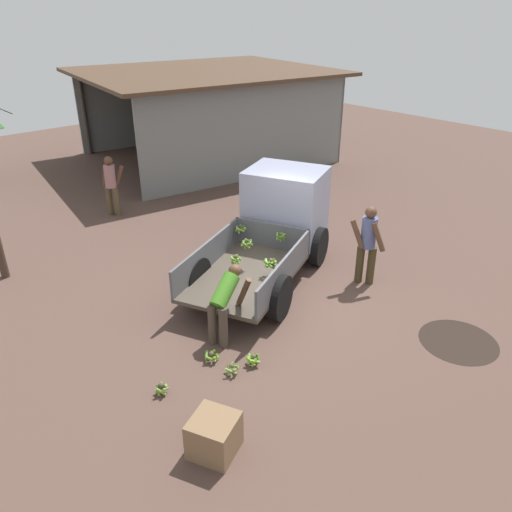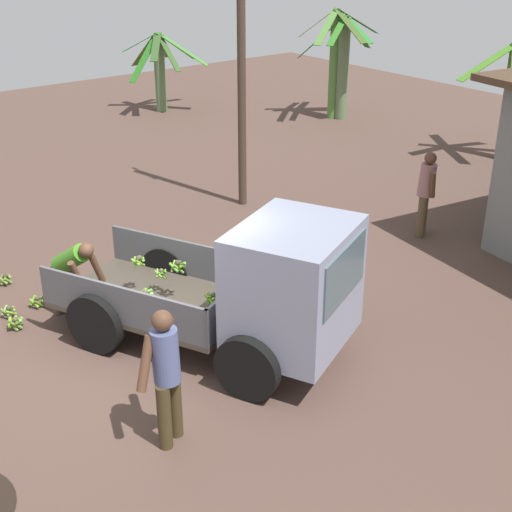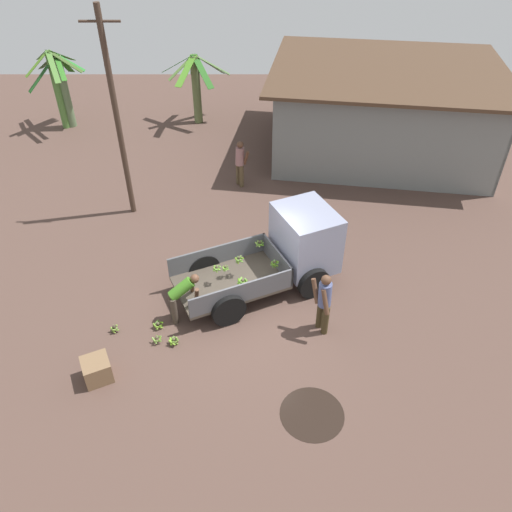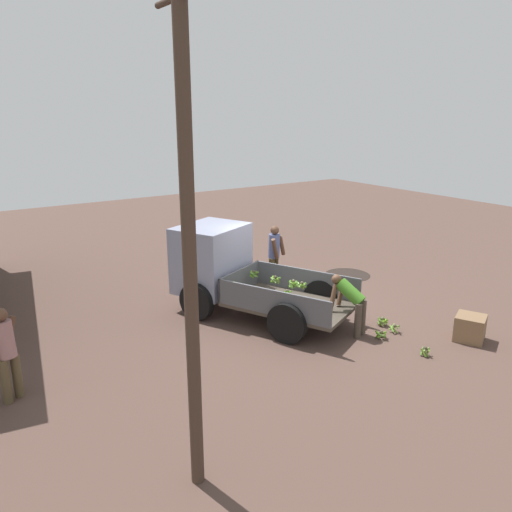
{
  "view_description": "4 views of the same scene",
  "coord_description": "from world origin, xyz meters",
  "px_view_note": "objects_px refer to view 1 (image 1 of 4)",
  "views": [
    {
      "loc": [
        -6.04,
        -6.17,
        5.32
      ],
      "look_at": [
        -0.78,
        -0.23,
        1.27
      ],
      "focal_mm": 35.0,
      "sensor_mm": 36.0,
      "label": 1
    },
    {
      "loc": [
        7.59,
        -4.09,
        5.49
      ],
      "look_at": [
        0.83,
        1.2,
        1.45
      ],
      "focal_mm": 50.0,
      "sensor_mm": 36.0,
      "label": 2
    },
    {
      "loc": [
        0.18,
        -9.29,
        9.0
      ],
      "look_at": [
        0.18,
        0.71,
        1.1
      ],
      "focal_mm": 35.0,
      "sensor_mm": 36.0,
      "label": 3
    },
    {
      "loc": [
        -8.85,
        6.95,
        4.7
      ],
      "look_at": [
        0.66,
        0.55,
        1.36
      ],
      "focal_mm": 35.0,
      "sensor_mm": 36.0,
      "label": 4
    }
  ],
  "objects_px": {
    "wooden_crate_0": "(214,435)",
    "person_bystander_near_shed": "(111,183)",
    "banana_bunch_on_ground_3": "(211,356)",
    "banana_bunch_on_ground_1": "(253,359)",
    "cargo_truck": "(278,218)",
    "person_worker_loading": "(224,300)",
    "banana_bunch_on_ground_0": "(161,388)",
    "banana_bunch_on_ground_2": "(232,368)",
    "person_foreground_visitor": "(368,242)"
  },
  "relations": [
    {
      "from": "wooden_crate_0",
      "to": "banana_bunch_on_ground_3",
      "type": "bearing_deg",
      "value": 54.3
    },
    {
      "from": "person_foreground_visitor",
      "to": "banana_bunch_on_ground_0",
      "type": "height_order",
      "value": "person_foreground_visitor"
    },
    {
      "from": "cargo_truck",
      "to": "banana_bunch_on_ground_0",
      "type": "height_order",
      "value": "cargo_truck"
    },
    {
      "from": "cargo_truck",
      "to": "banana_bunch_on_ground_0",
      "type": "distance_m",
      "value": 4.89
    },
    {
      "from": "person_bystander_near_shed",
      "to": "banana_bunch_on_ground_0",
      "type": "distance_m",
      "value": 7.69
    },
    {
      "from": "cargo_truck",
      "to": "wooden_crate_0",
      "type": "xyz_separation_m",
      "value": [
        -4.4,
        -3.39,
        -0.79
      ]
    },
    {
      "from": "banana_bunch_on_ground_1",
      "to": "banana_bunch_on_ground_3",
      "type": "height_order",
      "value": "banana_bunch_on_ground_1"
    },
    {
      "from": "banana_bunch_on_ground_1",
      "to": "banana_bunch_on_ground_0",
      "type": "bearing_deg",
      "value": 164.78
    },
    {
      "from": "banana_bunch_on_ground_0",
      "to": "wooden_crate_0",
      "type": "bearing_deg",
      "value": -91.9
    },
    {
      "from": "banana_bunch_on_ground_3",
      "to": "cargo_truck",
      "type": "bearing_deg",
      "value": 29.58
    },
    {
      "from": "cargo_truck",
      "to": "person_bystander_near_shed",
      "type": "bearing_deg",
      "value": 81.32
    },
    {
      "from": "cargo_truck",
      "to": "person_bystander_near_shed",
      "type": "relative_size",
      "value": 2.75
    },
    {
      "from": "cargo_truck",
      "to": "wooden_crate_0",
      "type": "height_order",
      "value": "cargo_truck"
    },
    {
      "from": "person_worker_loading",
      "to": "wooden_crate_0",
      "type": "bearing_deg",
      "value": -151.97
    },
    {
      "from": "person_bystander_near_shed",
      "to": "banana_bunch_on_ground_0",
      "type": "relative_size",
      "value": 7.16
    },
    {
      "from": "person_worker_loading",
      "to": "wooden_crate_0",
      "type": "height_order",
      "value": "person_worker_loading"
    },
    {
      "from": "banana_bunch_on_ground_0",
      "to": "banana_bunch_on_ground_1",
      "type": "distance_m",
      "value": 1.55
    },
    {
      "from": "person_worker_loading",
      "to": "banana_bunch_on_ground_2",
      "type": "relative_size",
      "value": 5.19
    },
    {
      "from": "person_worker_loading",
      "to": "banana_bunch_on_ground_3",
      "type": "xyz_separation_m",
      "value": [
        -0.59,
        -0.37,
        -0.66
      ]
    },
    {
      "from": "person_bystander_near_shed",
      "to": "banana_bunch_on_ground_1",
      "type": "distance_m",
      "value": 7.66
    },
    {
      "from": "person_worker_loading",
      "to": "banana_bunch_on_ground_0",
      "type": "distance_m",
      "value": 1.83
    },
    {
      "from": "person_worker_loading",
      "to": "banana_bunch_on_ground_2",
      "type": "xyz_separation_m",
      "value": [
        -0.54,
        -0.84,
        -0.65
      ]
    },
    {
      "from": "banana_bunch_on_ground_3",
      "to": "person_worker_loading",
      "type": "bearing_deg",
      "value": 32.03
    },
    {
      "from": "person_foreground_visitor",
      "to": "banana_bunch_on_ground_0",
      "type": "bearing_deg",
      "value": -26.85
    },
    {
      "from": "person_bystander_near_shed",
      "to": "wooden_crate_0",
      "type": "bearing_deg",
      "value": -140.84
    },
    {
      "from": "banana_bunch_on_ground_2",
      "to": "person_foreground_visitor",
      "type": "bearing_deg",
      "value": 6.11
    },
    {
      "from": "person_foreground_visitor",
      "to": "banana_bunch_on_ground_2",
      "type": "relative_size",
      "value": 6.97
    },
    {
      "from": "person_foreground_visitor",
      "to": "banana_bunch_on_ground_3",
      "type": "bearing_deg",
      "value": -28.41
    },
    {
      "from": "person_bystander_near_shed",
      "to": "person_foreground_visitor",
      "type": "bearing_deg",
      "value": -104.78
    },
    {
      "from": "person_worker_loading",
      "to": "banana_bunch_on_ground_0",
      "type": "relative_size",
      "value": 5.56
    },
    {
      "from": "banana_bunch_on_ground_2",
      "to": "wooden_crate_0",
      "type": "bearing_deg",
      "value": -137.59
    },
    {
      "from": "banana_bunch_on_ground_1",
      "to": "banana_bunch_on_ground_2",
      "type": "height_order",
      "value": "banana_bunch_on_ground_1"
    },
    {
      "from": "wooden_crate_0",
      "to": "person_bystander_near_shed",
      "type": "bearing_deg",
      "value": 70.84
    },
    {
      "from": "cargo_truck",
      "to": "person_worker_loading",
      "type": "bearing_deg",
      "value": -175.65
    },
    {
      "from": "person_worker_loading",
      "to": "person_bystander_near_shed",
      "type": "distance_m",
      "value": 6.71
    },
    {
      "from": "cargo_truck",
      "to": "wooden_crate_0",
      "type": "bearing_deg",
      "value": -167.05
    },
    {
      "from": "person_worker_loading",
      "to": "cargo_truck",
      "type": "bearing_deg",
      "value": 8.76
    },
    {
      "from": "banana_bunch_on_ground_0",
      "to": "banana_bunch_on_ground_1",
      "type": "relative_size",
      "value": 0.87
    },
    {
      "from": "person_worker_loading",
      "to": "banana_bunch_on_ground_3",
      "type": "relative_size",
      "value": 4.56
    },
    {
      "from": "person_worker_loading",
      "to": "person_bystander_near_shed",
      "type": "bearing_deg",
      "value": 58.85
    },
    {
      "from": "person_foreground_visitor",
      "to": "banana_bunch_on_ground_1",
      "type": "relative_size",
      "value": 6.51
    },
    {
      "from": "person_worker_loading",
      "to": "banana_bunch_on_ground_0",
      "type": "bearing_deg",
      "value": 176.5
    },
    {
      "from": "person_bystander_near_shed",
      "to": "banana_bunch_on_ground_0",
      "type": "xyz_separation_m",
      "value": [
        -2.9,
        -7.08,
        -0.8
      ]
    },
    {
      "from": "cargo_truck",
      "to": "banana_bunch_on_ground_3",
      "type": "xyz_separation_m",
      "value": [
        -3.31,
        -1.88,
        -0.95
      ]
    },
    {
      "from": "person_foreground_visitor",
      "to": "banana_bunch_on_ground_2",
      "type": "bearing_deg",
      "value": -21.53
    },
    {
      "from": "banana_bunch_on_ground_3",
      "to": "banana_bunch_on_ground_0",
      "type": "bearing_deg",
      "value": -173.28
    },
    {
      "from": "banana_bunch_on_ground_2",
      "to": "wooden_crate_0",
      "type": "xyz_separation_m",
      "value": [
        -1.14,
        -1.04,
        0.15
      ]
    },
    {
      "from": "banana_bunch_on_ground_1",
      "to": "cargo_truck",
      "type": "bearing_deg",
      "value": 40.15
    },
    {
      "from": "wooden_crate_0",
      "to": "cargo_truck",
      "type": "bearing_deg",
      "value": 37.64
    },
    {
      "from": "banana_bunch_on_ground_1",
      "to": "wooden_crate_0",
      "type": "relative_size",
      "value": 0.46
    }
  ]
}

